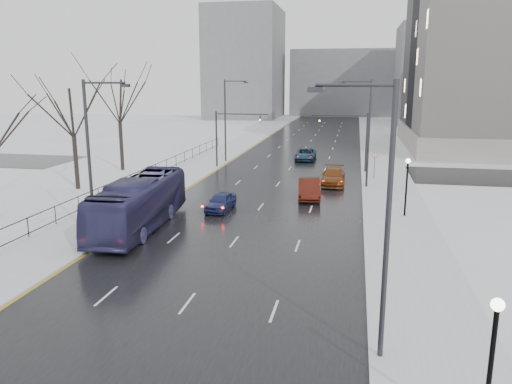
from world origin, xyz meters
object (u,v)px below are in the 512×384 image
Objects in this scene: streetlight_r_mid at (367,128)px; lamppost_r_mid at (407,179)px; tree_park_e at (123,171)px; sedan_right_far at (333,177)px; sedan_right_cross at (306,154)px; streetlight_l_near at (92,154)px; sedan_right_near at (309,189)px; sedan_center_near at (221,202)px; tree_park_d at (78,190)px; mast_signal_right at (357,135)px; lamppost_r_near at (492,351)px; bus at (140,203)px; mast_signal_left at (225,132)px; streetlight_r_near at (382,210)px; streetlight_l_far at (227,116)px; no_uturn_sign at (375,158)px.

streetlight_r_mid is 2.34× the size of lamppost_r_mid.
sedan_right_far is at bearing -7.78° from tree_park_e.
streetlight_l_near is at bearing -105.67° from sedan_right_cross.
sedan_center_near is at bearing -146.80° from sedan_right_near.
mast_signal_right is at bearing 29.12° from tree_park_d.
streetlight_l_near is 32.03m from mast_signal_right.
lamppost_r_near and lamppost_r_mid have the same top height.
tree_park_e is 1.08× the size of bus.
mast_signal_left is at bearing -139.80° from sedan_right_cross.
streetlight_l_near is 23.89m from lamppost_r_near.
lamppost_r_near is (28.80, -28.00, 2.94)m from tree_park_d.
streetlight_r_near is 2.45× the size of sedan_center_near.
bus is at bearing 137.92° from streetlight_r_near.
sedan_center_near is (5.33, 9.28, -4.88)m from streetlight_l_near.
streetlight_r_mid is 2.45× the size of sedan_center_near.
streetlight_r_near is 1.00× the size of streetlight_l_near.
lamppost_r_mid is 0.34× the size of bus.
sedan_center_near is (4.49, -18.72, -3.37)m from mast_signal_left.
streetlight_l_near reaches higher than sedan_right_near.
lamppost_r_mid reaches higher than sedan_right_near.
no_uturn_sign is (17.37, -8.00, -3.32)m from streetlight_l_far.
sedan_center_near is (5.33, -22.72, -4.88)m from streetlight_l_far.
streetlight_r_mid is 0.80× the size of bus.
mast_signal_right is (-3.67, 18.00, 1.16)m from lamppost_r_mid.
tree_park_d is at bearing -159.68° from no_uturn_sign.
sedan_right_near is at bearing 1.59° from tree_park_d.
streetlight_r_mid is 8.18m from mast_signal_right.
lamppost_r_near reaches higher than sedan_center_near.
tree_park_d is 21.17m from streetlight_l_far.
bus is at bearing 72.46° from streetlight_l_near.
lamppost_r_near is (2.83, -4.00, -2.67)m from streetlight_r_near.
streetlight_l_far is at bearing 143.70° from streetlight_r_mid.
streetlight_l_far is 29.30m from lamppost_r_mid.
sedan_right_near is (11.67, -17.41, -4.73)m from streetlight_l_far.
no_uturn_sign is (1.03, 34.00, -3.32)m from streetlight_r_near.
streetlight_r_mid reaches higher than sedan_right_far.
tree_park_d is 1.25× the size of streetlight_r_near.
sedan_right_far is (-5.73, 10.79, -2.11)m from lamppost_r_mid.
streetlight_r_mid reaches higher than no_uturn_sign.
streetlight_r_mid reaches higher than bus.
streetlight_r_mid is at bearing -66.40° from sedan_right_cross.
sedan_right_cross is at bearing 114.54° from streetlight_r_mid.
sedan_center_near is 26.42m from sedan_right_cross.
streetlight_l_far is (0.00, 32.00, 0.00)m from streetlight_l_near.
sedan_right_cross is at bearing 101.29° from lamppost_r_near.
streetlight_r_near is 30.00m from streetlight_r_mid.
mast_signal_right is at bearing 101.54° from lamppost_r_mid.
streetlight_l_far is at bearing 165.52° from mast_signal_right.
tree_park_e is 2.08× the size of mast_signal_left.
tree_park_e is 32.52m from lamppost_r_mid.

